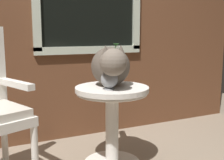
{
  "coord_description": "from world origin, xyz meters",
  "views": [
    {
      "loc": [
        -0.73,
        -1.69,
        0.99
      ],
      "look_at": [
        0.15,
        0.15,
        0.66
      ],
      "focal_mm": 45.7,
      "sensor_mm": 36.0,
      "label": 1
    }
  ],
  "objects": [
    {
      "name": "cat",
      "position": [
        0.15,
        0.17,
        0.76
      ],
      "size": [
        0.38,
        0.64,
        0.31
      ],
      "color": "brown",
      "rests_on": "wicker_side_table"
    },
    {
      "name": "pewter_vase_with_ivy",
      "position": [
        0.09,
        0.06,
        0.7
      ],
      "size": [
        0.13,
        0.12,
        0.32
      ],
      "color": "gray",
      "rests_on": "wicker_side_table"
    },
    {
      "name": "wicker_side_table",
      "position": [
        0.15,
        0.15,
        0.42
      ],
      "size": [
        0.54,
        0.54,
        0.61
      ],
      "color": "silver",
      "rests_on": "ground_plane"
    }
  ]
}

